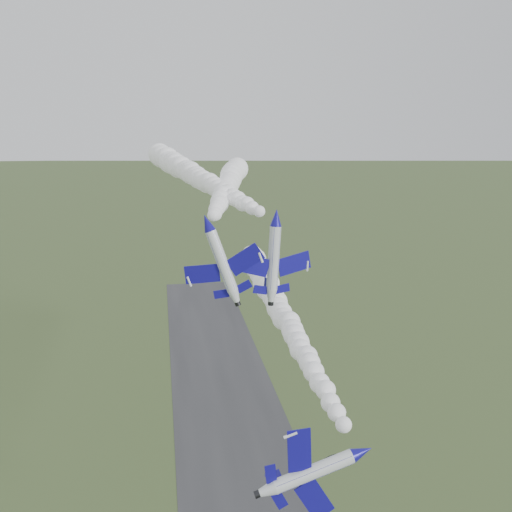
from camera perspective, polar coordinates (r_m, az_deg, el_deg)
The scene contains 7 objects.
runway at distance 107.52m, azimuth -1.06°, elevation -21.56°, with size 24.00×260.00×0.04m, color #323235.
jet_lead at distance 60.50m, azimuth 10.62°, elevation -18.74°, with size 3.87×12.47×9.89m.
smoke_trail_jet_lead at distance 95.87m, azimuth 2.44°, elevation -5.38°, with size 5.06×75.72×5.06m, color white, non-canonical shape.
jet_pair_left at distance 78.12m, azimuth -4.92°, elevation 3.34°, with size 10.98×13.63×4.54m.
smoke_trail_jet_pair_left at distance 109.82m, azimuth -2.91°, elevation 6.97°, with size 5.25×57.81×5.25m, color white, non-canonical shape.
jet_pair_right at distance 81.33m, azimuth 2.07°, elevation 3.87°, with size 12.06×14.14×3.55m.
smoke_trail_jet_pair_right at distance 118.04m, azimuth -5.91°, elevation 7.91°, with size 5.77×72.39×5.77m, color white, non-canonical shape.
Camera 1 is at (-12.73, -57.67, 60.94)m, focal length 40.00 mm.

